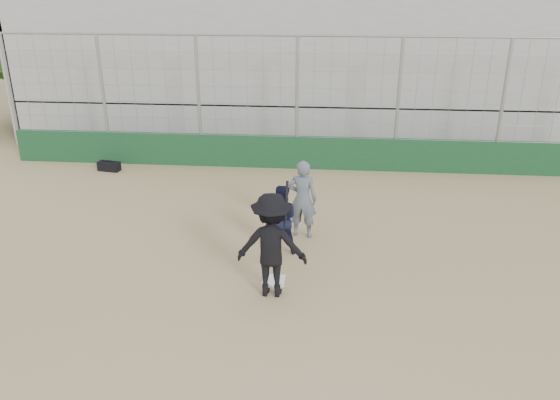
# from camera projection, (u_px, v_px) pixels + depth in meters

# --- Properties ---
(ground) EXTENTS (90.00, 90.00, 0.00)m
(ground) POSITION_uv_depth(u_px,v_px,m) (274.00, 281.00, 10.70)
(ground) COLOR olive
(ground) RESTS_ON ground
(home_plate) EXTENTS (0.44, 0.44, 0.02)m
(home_plate) POSITION_uv_depth(u_px,v_px,m) (274.00, 280.00, 10.69)
(home_plate) COLOR white
(home_plate) RESTS_ON ground
(backstop) EXTENTS (18.10, 0.25, 4.04)m
(backstop) POSITION_uv_depth(u_px,v_px,m) (296.00, 138.00, 16.80)
(backstop) COLOR #12391E
(backstop) RESTS_ON ground
(bleachers) EXTENTS (20.25, 6.70, 6.98)m
(bleachers) POSITION_uv_depth(u_px,v_px,m) (305.00, 53.00, 20.64)
(bleachers) COLOR gray
(bleachers) RESTS_ON ground
(tree_left) EXTENTS (4.48, 4.48, 7.00)m
(tree_left) POSITION_uv_depth(u_px,v_px,m) (7.00, 12.00, 20.13)
(tree_left) COLOR #382514
(tree_left) RESTS_ON ground
(batter_at_plate) EXTENTS (1.31, 0.82, 2.13)m
(batter_at_plate) POSITION_uv_depth(u_px,v_px,m) (272.00, 245.00, 9.92)
(batter_at_plate) COLOR black
(batter_at_plate) RESTS_ON ground
(catcher_crouched) EXTENTS (0.83, 0.68, 1.06)m
(catcher_crouched) POSITION_uv_depth(u_px,v_px,m) (281.00, 230.00, 11.62)
(catcher_crouched) COLOR black
(catcher_crouched) RESTS_ON ground
(umpire) EXTENTS (0.73, 0.54, 1.64)m
(umpire) POSITION_uv_depth(u_px,v_px,m) (302.00, 203.00, 12.29)
(umpire) COLOR #535D69
(umpire) RESTS_ON ground
(equipment_bag) EXTENTS (0.71, 0.40, 0.33)m
(equipment_bag) POSITION_uv_depth(u_px,v_px,m) (109.00, 166.00, 16.83)
(equipment_bag) COLOR black
(equipment_bag) RESTS_ON ground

